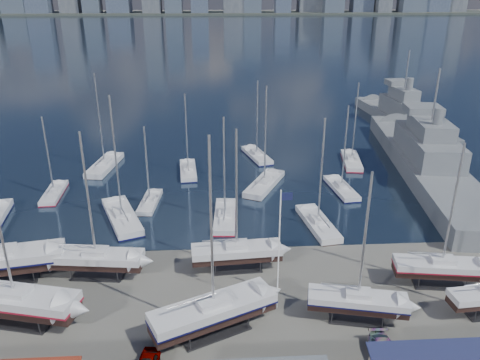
{
  "coord_description": "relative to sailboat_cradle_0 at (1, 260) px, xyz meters",
  "views": [
    {
      "loc": [
        -1.24,
        -47.16,
        27.82
      ],
      "look_at": [
        1.95,
        8.0,
        5.29
      ],
      "focal_mm": 35.0,
      "sensor_mm": 36.0,
      "label": 1
    }
  ],
  "objects": [
    {
      "name": "sailboat_cradle_1",
      "position": [
        4.01,
        -6.84,
        -0.07
      ],
      "size": [
        11.87,
        5.84,
        18.29
      ],
      "rotation": [
        0.0,
        0.0,
        -0.24
      ],
      "color": "#2D2D33",
      "rests_on": "ground"
    },
    {
      "name": "sailboat_moored_10",
      "position": [
        40.7,
        20.58,
        -1.95
      ],
      "size": [
        3.55,
        9.28,
        13.53
      ],
      "rotation": [
        0.0,
        0.0,
        1.69
      ],
      "color": "black",
      "rests_on": "water"
    },
    {
      "name": "sailboat_moored_4",
      "position": [
        12.82,
        17.45,
        -1.93
      ],
      "size": [
        2.86,
        7.95,
        11.76
      ],
      "rotation": [
        0.0,
        0.0,
        1.48
      ],
      "color": "black",
      "rests_on": "water"
    },
    {
      "name": "sailboat_cradle_3",
      "position": [
        21.58,
        -9.22,
        -0.09
      ],
      "size": [
        11.47,
        7.57,
        17.94
      ],
      "rotation": [
        0.0,
        0.0,
        0.44
      ],
      "color": "#2D2D33",
      "rests_on": "ground"
    },
    {
      "name": "sailboat_moored_9",
      "position": [
        34.81,
        9.59,
        -1.94
      ],
      "size": [
        4.16,
        10.07,
        14.76
      ],
      "rotation": [
        0.0,
        0.0,
        1.72
      ],
      "color": "black",
      "rests_on": "water"
    },
    {
      "name": "water",
      "position": [
        23.19,
        304.84,
        -2.41
      ],
      "size": [
        1400.0,
        600.0,
        0.4
      ],
      "primitive_type": "cube",
      "color": "#182439",
      "rests_on": "ground"
    },
    {
      "name": "naval_ship_west",
      "position": [
        63.3,
        56.34,
        -0.59
      ],
      "size": [
        9.31,
        39.26,
        17.5
      ],
      "rotation": [
        0.0,
        0.0,
        1.65
      ],
      "color": "slate",
      "rests_on": "water"
    },
    {
      "name": "sailboat_moored_3",
      "position": [
        9.81,
        12.72,
        -1.95
      ],
      "size": [
        7.2,
        11.87,
        17.17
      ],
      "rotation": [
        0.0,
        0.0,
        1.95
      ],
      "color": "black",
      "rests_on": "water"
    },
    {
      "name": "sailboat_moored_11",
      "position": [
        45.56,
        32.3,
        -1.95
      ],
      "size": [
        4.2,
        10.03,
        14.55
      ],
      "rotation": [
        0.0,
        0.0,
        1.42
      ],
      "color": "black",
      "rests_on": "water"
    },
    {
      "name": "naval_ship_east",
      "position": [
        56.3,
        27.55,
        -0.59
      ],
      "size": [
        15.0,
        52.05,
        18.63
      ],
      "rotation": [
        0.0,
        0.0,
        1.44
      ],
      "color": "slate",
      "rests_on": "water"
    },
    {
      "name": "far_shore",
      "position": [
        23.19,
        564.84,
        -1.16
      ],
      "size": [
        1400.0,
        80.0,
        2.2
      ],
      "primitive_type": "cube",
      "color": "#2D332D",
      "rests_on": "ground"
    },
    {
      "name": "ground",
      "position": [
        23.19,
        -5.16,
        -2.26
      ],
      "size": [
        1400.0,
        1400.0,
        0.0
      ],
      "primitive_type": "plane",
      "color": "#605E59",
      "rests_on": "ground"
    },
    {
      "name": "sailboat_moored_6",
      "position": [
        23.14,
        12.24,
        -1.95
      ],
      "size": [
        3.26,
        9.76,
        14.38
      ],
      "rotation": [
        0.0,
        0.0,
        1.51
      ],
      "color": "black",
      "rests_on": "water"
    },
    {
      "name": "flagpole",
      "position": [
        27.6,
        -6.32,
        4.73
      ],
      "size": [
        1.07,
        0.12,
        12.13
      ],
      "color": "white",
      "rests_on": "ground"
    },
    {
      "name": "sailboat_moored_7",
      "position": [
        29.44,
        22.74,
        -1.94
      ],
      "size": [
        7.37,
        10.91,
        16.12
      ],
      "rotation": [
        0.0,
        0.0,
        1.12
      ],
      "color": "black",
      "rests_on": "water"
    },
    {
      "name": "car_d",
      "position": [
        35.29,
        -13.57,
        -1.56
      ],
      "size": [
        2.25,
        4.91,
        1.39
      ],
      "primitive_type": "imported",
      "rotation": [
        0.0,
        0.0,
        -0.06
      ],
      "color": "gray",
      "rests_on": "ground"
    },
    {
      "name": "sailboat_moored_5",
      "position": [
        17.61,
        29.33,
        -1.95
      ],
      "size": [
        3.25,
        9.29,
        13.63
      ],
      "rotation": [
        0.0,
        0.0,
        1.65
      ],
      "color": "black",
      "rests_on": "water"
    },
    {
      "name": "sailboat_moored_1",
      "position": [
        -1.49,
        21.39,
        -1.95
      ],
      "size": [
        2.74,
        8.36,
        12.34
      ],
      "rotation": [
        0.0,
        0.0,
        1.62
      ],
      "color": "black",
      "rests_on": "water"
    },
    {
      "name": "sailboat_cradle_4",
      "position": [
        24.09,
        0.61,
        -0.21
      ],
      "size": [
        9.68,
        3.37,
        15.56
      ],
      "rotation": [
        0.0,
        0.0,
        0.07
      ],
      "color": "#2D2D33",
      "rests_on": "ground"
    },
    {
      "name": "sailboat_cradle_2",
      "position": [
        9.53,
        0.1,
        -0.2
      ],
      "size": [
        9.84,
        3.81,
        15.68
      ],
      "rotation": [
        0.0,
        0.0,
        -0.12
      ],
      "color": "#2D2D33",
      "rests_on": "ground"
    },
    {
      "name": "sailboat_moored_2",
      "position": [
        3.53,
        32.39,
        -1.94
      ],
      "size": [
        4.64,
        11.26,
        16.5
      ],
      "rotation": [
        0.0,
        0.0,
        1.42
      ],
      "color": "black",
      "rests_on": "water"
    },
    {
      "name": "sailboat_cradle_0",
      "position": [
        0.0,
        0.0,
        0.0
      ],
      "size": [
        12.76,
        5.6,
        19.66
      ],
      "rotation": [
        0.0,
        0.0,
        0.18
      ],
      "color": "#2D2D33",
      "rests_on": "ground"
    },
    {
      "name": "sailboat_cradle_6",
      "position": [
        44.44,
        -3.48,
        -0.24
      ],
      "size": [
        9.57,
        3.92,
        15.08
      ],
      "rotation": [
        0.0,
        0.0,
        -0.15
      ],
      "color": "#2D2D33",
      "rests_on": "ground"
    },
    {
      "name": "sailboat_cradle_5",
      "position": [
        34.47,
        -8.36,
        -0.27
      ],
      "size": [
        9.18,
        4.33,
        14.43
      ],
      "rotation": [
        0.0,
        0.0,
        -0.22
      ],
      "color": "#2D2D33",
      "rests_on": "ground"
    },
    {
      "name": "sailboat_moored_8",
      "position": [
        29.48,
        36.15,
        -1.95
      ],
      "size": [
        5.12,
        9.94,
        14.32
      ],
      "rotation": [
        0.0,
        0.0,
        1.84
      ],
      "color": "black",
      "rests_on": "water"
    }
  ]
}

